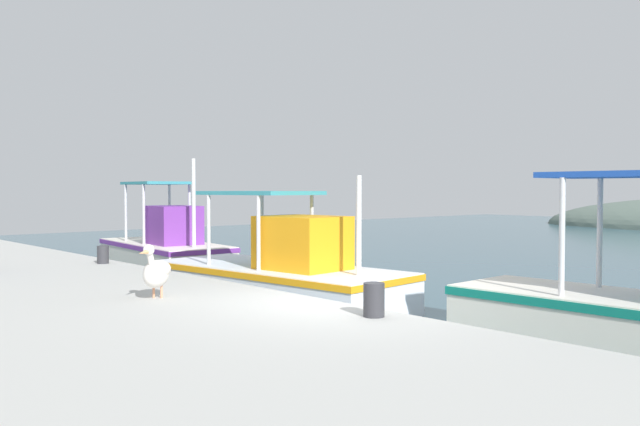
% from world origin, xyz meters
% --- Properties ---
extents(fishing_boat_nearest, '(5.51, 2.54, 3.20)m').
position_xyz_m(fishing_boat_nearest, '(-10.12, 2.80, 0.67)').
color(fishing_boat_nearest, silver).
rests_on(fishing_boat_nearest, ground).
extents(fishing_boat_second, '(5.98, 2.79, 2.66)m').
position_xyz_m(fishing_boat_second, '(-3.82, 1.98, 0.63)').
color(fishing_boat_second, white).
rests_on(fishing_boat_second, ground).
extents(pelican, '(0.78, 0.86, 0.82)m').
position_xyz_m(pelican, '(-2.00, -1.81, 1.20)').
color(pelican, tan).
rests_on(pelican, quay_pier).
extents(mooring_bollard_nearest, '(0.25, 0.25, 0.38)m').
position_xyz_m(mooring_bollard_nearest, '(-6.93, -0.45, 0.99)').
color(mooring_bollard_nearest, '#333338').
rests_on(mooring_bollard_nearest, quay_pier).
extents(mooring_bollard_second, '(0.27, 0.27, 0.43)m').
position_xyz_m(mooring_bollard_second, '(1.09, -0.45, 1.01)').
color(mooring_bollard_second, '#333338').
rests_on(mooring_bollard_second, quay_pier).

